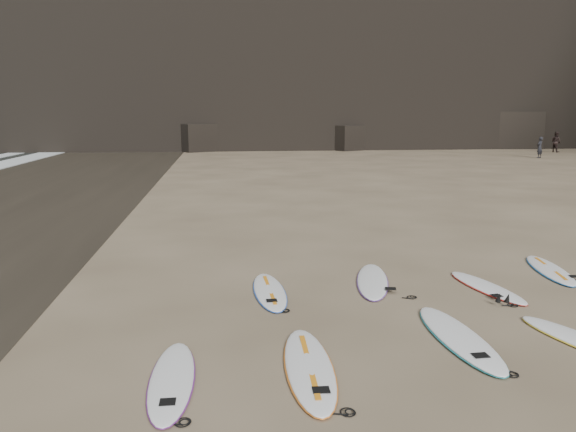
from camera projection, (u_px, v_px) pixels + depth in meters
name	position (u px, v px, depth m)	size (l,w,h in m)	color
ground	(471.00, 343.00, 8.70)	(240.00, 240.00, 0.00)	#897559
surfboard_0	(172.00, 379.00, 7.42)	(0.57, 2.39, 0.09)	white
surfboard_1	(309.00, 366.00, 7.77)	(0.65, 2.70, 0.10)	white
surfboard_2	(459.00, 337.00, 8.80)	(0.67, 2.77, 0.10)	white
surfboard_5	(270.00, 291.00, 11.08)	(0.59, 2.44, 0.09)	white
surfboard_6	(372.00, 280.00, 11.76)	(0.62, 2.59, 0.09)	white
surfboard_7	(487.00, 287.00, 11.34)	(0.55, 2.31, 0.08)	white
surfboard_8	(550.00, 269.00, 12.59)	(0.60, 2.50, 0.09)	white
person_a	(540.00, 147.00, 43.88)	(0.60, 0.39, 1.65)	black
person_b	(556.00, 142.00, 50.21)	(0.89, 0.69, 1.82)	black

